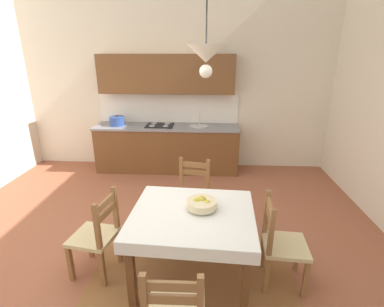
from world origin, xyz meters
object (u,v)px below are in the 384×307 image
(dining_chair_window_side, at_px, (281,244))
(dining_chair_tv_side, at_px, (97,236))
(kitchen_cabinetry, at_px, (167,127))
(pendant_lamp, at_px, (206,55))
(dining_chair_kitchen_side, at_px, (192,197))
(dining_table, at_px, (192,224))
(fruit_bowl, at_px, (202,204))

(dining_chair_window_side, xyz_separation_m, dining_chair_tv_side, (-1.85, 0.02, 0.00))
(kitchen_cabinetry, distance_m, pendant_lamp, 3.23)
(dining_chair_tv_side, distance_m, pendant_lamp, 2.07)
(dining_chair_kitchen_side, distance_m, dining_chair_tv_side, 1.27)
(kitchen_cabinetry, distance_m, dining_table, 2.97)
(fruit_bowl, bearing_deg, kitchen_cabinetry, 104.87)
(dining_chair_tv_side, height_order, fruit_bowl, dining_chair_tv_side)
(dining_table, distance_m, dining_chair_window_side, 0.89)
(dining_chair_kitchen_side, bearing_deg, dining_chair_window_side, -43.98)
(kitchen_cabinetry, relative_size, dining_chair_tv_side, 2.97)
(kitchen_cabinetry, bearing_deg, dining_table, -77.12)
(dining_chair_kitchen_side, bearing_deg, fruit_bowl, -79.90)
(kitchen_cabinetry, distance_m, fruit_bowl, 2.91)
(dining_table, relative_size, dining_chair_window_side, 1.34)
(fruit_bowl, bearing_deg, dining_chair_window_side, -6.93)
(kitchen_cabinetry, distance_m, dining_chair_kitchen_side, 2.14)
(dining_chair_tv_side, bearing_deg, dining_table, -0.06)
(dining_table, distance_m, fruit_bowl, 0.22)
(pendant_lamp, bearing_deg, kitchen_cabinetry, 105.16)
(kitchen_cabinetry, relative_size, fruit_bowl, 9.22)
(dining_chair_tv_side, relative_size, fruit_bowl, 3.10)
(pendant_lamp, bearing_deg, dining_chair_kitchen_side, 101.27)
(dining_chair_kitchen_side, bearing_deg, pendant_lamp, -78.73)
(dining_chair_tv_side, bearing_deg, dining_chair_window_side, -0.63)
(kitchen_cabinetry, height_order, dining_chair_window_side, kitchen_cabinetry)
(dining_chair_kitchen_side, distance_m, pendant_lamp, 1.95)
(dining_chair_window_side, xyz_separation_m, pendant_lamp, (-0.77, 0.07, 1.76))
(dining_chair_kitchen_side, bearing_deg, kitchen_cabinetry, 106.71)
(kitchen_cabinetry, bearing_deg, fruit_bowl, -75.13)
(dining_table, height_order, dining_chair_tv_side, dining_chair_tv_side)
(kitchen_cabinetry, relative_size, dining_chair_kitchen_side, 2.97)
(dining_chair_window_side, height_order, fruit_bowl, dining_chair_window_side)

